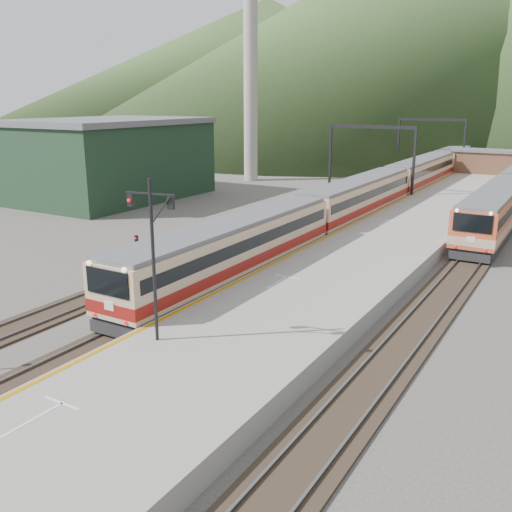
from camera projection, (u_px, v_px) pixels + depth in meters
The scene contains 15 objects.
track_main at pixel (339, 229), 48.06m from camera, with size 2.60×200.00×0.23m.
track_far at pixel (287, 222), 50.52m from camera, with size 2.60×200.00×0.23m.
track_second at pixel (483, 246), 42.42m from camera, with size 2.60×200.00×0.23m.
platform at pixel (398, 236), 43.54m from camera, with size 8.00×100.00×1.00m, color gray.
gantry_near at pixel (371, 148), 60.43m from camera, with size 9.55×0.25×8.00m.
gantry_far at pixel (431, 135), 81.17m from camera, with size 9.55×0.25×8.00m.
warehouse at pixel (110, 159), 62.33m from camera, with size 14.50×20.50×8.60m.
smokestack at pixel (251, 64), 73.12m from camera, with size 1.80×1.80×30.00m, color #9E998E.
station_shed at pixel (489, 161), 76.17m from camera, with size 9.40×4.40×3.10m.
hill_a at pixel (407, 37), 184.13m from camera, with size 180.00×180.00×60.00m, color #304A23.
hill_d at pixel (268, 61), 265.52m from camera, with size 200.00×200.00×55.00m, color #304A23.
main_train at pixel (394, 183), 59.72m from camera, with size 3.02×82.82×3.69m.
signal_mast at pixel (153, 244), 22.59m from camera, with size 2.18×0.50×6.72m.
short_signal_b at pixel (239, 240), 38.53m from camera, with size 0.26×0.23×2.27m.
short_signal_c at pixel (137, 248), 36.46m from camera, with size 0.27×0.24×2.27m.
Camera 1 is at (17.84, -3.98, 10.68)m, focal length 40.00 mm.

